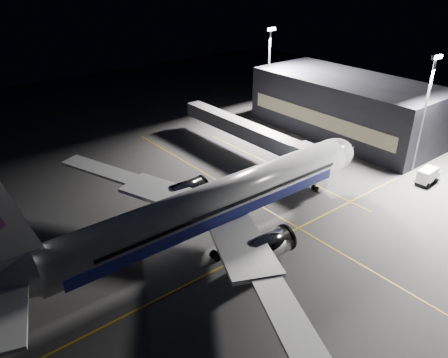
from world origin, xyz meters
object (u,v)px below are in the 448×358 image
object	(u,v)px
safety_cone_a	(217,204)
safety_cone_c	(198,191)
floodlight_mast_north	(269,65)
floodlight_mast_south	(426,105)
safety_cone_b	(159,205)
jet_bridge	(250,132)
service_truck	(428,175)
baggage_tug	(134,219)
airliner	(211,205)

from	to	relation	value
safety_cone_a	safety_cone_c	xyz separation A→B (m)	(0.15, 5.36, -0.01)
floodlight_mast_north	safety_cone_c	world-z (taller)	floodlight_mast_north
floodlight_mast_south	safety_cone_b	xyz separation A→B (m)	(-42.36, 17.73, -12.08)
safety_cone_a	floodlight_mast_north	bearing A→B (deg)	36.25
jet_bridge	service_truck	distance (m)	32.42
jet_bridge	safety_cone_c	world-z (taller)	jet_bridge
floodlight_mast_south	safety_cone_c	size ratio (longest dim) A/B	31.71
jet_bridge	baggage_tug	world-z (taller)	jet_bridge
floodlight_mast_south	safety_cone_a	size ratio (longest dim) A/B	30.32
floodlight_mast_south	safety_cone_a	bearing A→B (deg)	160.98
safety_cone_b	safety_cone_c	size ratio (longest dim) A/B	0.90
jet_bridge	safety_cone_a	bearing A→B (deg)	-145.35
jet_bridge	baggage_tug	xyz separation A→B (m)	(-29.90, -8.64, -3.67)
safety_cone_b	safety_cone_a	bearing A→B (deg)	-38.10
service_truck	safety_cone_c	xyz separation A→B (m)	(-32.93, 21.55, -1.08)
safety_cone_b	jet_bridge	bearing A→B (deg)	14.58
safety_cone_b	service_truck	bearing A→B (deg)	-28.44
safety_cone_b	safety_cone_c	xyz separation A→B (m)	(7.27, -0.22, 0.03)
floodlight_mast_north	service_truck	xyz separation A→B (m)	(-2.16, -42.04, -10.97)
floodlight_mast_south	service_truck	distance (m)	11.89
floodlight_mast_south	service_truck	size ratio (longest dim) A/B	3.93
floodlight_mast_south	safety_cone_a	distance (m)	39.17
airliner	jet_bridge	world-z (taller)	airliner
floodlight_mast_north	floodlight_mast_south	distance (m)	38.00
safety_cone_b	safety_cone_c	distance (m)	7.27
airliner	service_truck	distance (m)	40.37
baggage_tug	floodlight_mast_north	bearing A→B (deg)	23.87
floodlight_mast_north	safety_cone_a	size ratio (longest dim) A/B	30.32
airliner	floodlight_mast_north	size ratio (longest dim) A/B	2.97
airliner	service_truck	xyz separation A→B (m)	(38.92, -10.05, -3.76)
airliner	floodlight_mast_north	distance (m)	52.56
safety_cone_b	baggage_tug	bearing A→B (deg)	-157.39
airliner	safety_cone_b	bearing A→B (deg)	96.26
airliner	baggage_tug	world-z (taller)	airliner
jet_bridge	safety_cone_a	world-z (taller)	jet_bridge
floodlight_mast_south	baggage_tug	bearing A→B (deg)	162.15
safety_cone_b	safety_cone_c	world-z (taller)	safety_cone_c
baggage_tug	safety_cone_c	distance (m)	12.99
floodlight_mast_north	safety_cone_b	size ratio (longest dim) A/B	35.22
floodlight_mast_north	floodlight_mast_south	world-z (taller)	same
floodlight_mast_south	safety_cone_b	distance (m)	47.48
airliner	safety_cone_a	distance (m)	9.74
airliner	jet_bridge	xyz separation A→B (m)	(23.08, 18.06, -0.58)
safety_cone_c	airliner	bearing A→B (deg)	-117.49
airliner	safety_cone_c	xyz separation A→B (m)	(5.98, 11.50, -4.84)
jet_bridge	safety_cone_b	distance (m)	25.54
service_truck	airliner	bearing A→B (deg)	161.78
safety_cone_b	safety_cone_c	bearing A→B (deg)	-1.72
floodlight_mast_south	safety_cone_c	distance (m)	41.03
floodlight_mast_south	service_truck	xyz separation A→B (m)	(-2.16, -4.04, -10.97)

